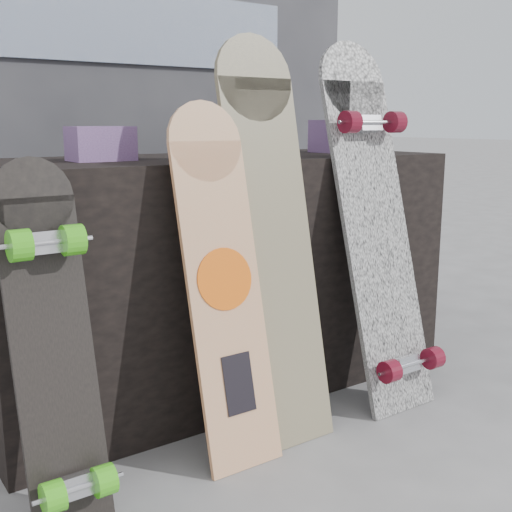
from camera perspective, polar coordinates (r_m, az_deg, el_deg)
ground at (r=1.97m, az=4.58°, el=-15.78°), size 60.00×60.00×0.00m
vendor_table at (r=2.22m, az=-3.50°, el=-1.57°), size 1.60×0.60×0.80m
booth at (r=2.92m, az=-12.75°, el=15.26°), size 2.40×0.22×2.20m
merch_box_purple at (r=1.96m, az=-13.63°, el=9.68°), size 0.18×0.12×0.10m
merch_box_small at (r=2.47m, az=6.96°, el=10.52°), size 0.14×0.14×0.12m
merch_box_flat at (r=2.31m, az=-1.17°, el=9.78°), size 0.22×0.10×0.06m
longboard_geisha at (r=1.72m, az=-2.99°, el=-1.61°), size 0.22×0.24×0.97m
longboard_celtic at (r=1.84m, az=1.44°, el=2.62°), size 0.25×0.27×1.16m
longboard_cascadia at (r=2.12m, az=10.59°, el=3.43°), size 0.27×0.39×1.18m
skateboard_dark at (r=1.53m, az=-17.51°, el=-7.31°), size 0.19×0.26×0.84m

